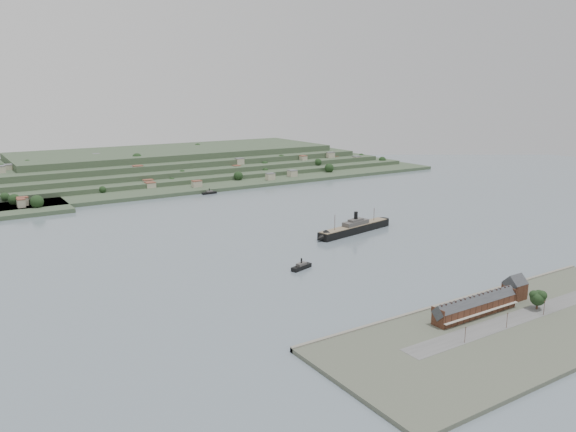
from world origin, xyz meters
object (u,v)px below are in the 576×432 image
tugboat (301,266)px  fig_tree (539,297)px  steamship (353,229)px  gabled_building (515,288)px  terrace_row (475,306)px

tugboat → fig_tree: bearing=-63.5°
steamship → tugboat: size_ratio=5.06×
gabled_building → fig_tree: size_ratio=1.31×
fig_tree → tugboat: bearing=116.5°
gabled_building → steamship: size_ratio=0.16×
terrace_row → tugboat: terrace_row is taller
gabled_building → tugboat: (-67.10, 111.24, -6.37)m
terrace_row → steamship: steamship is taller
terrace_row → gabled_building: size_ratio=3.95×
fig_tree → gabled_building: bearing=79.1°
steamship → tugboat: 103.08m
steamship → tugboat: bearing=-147.9°
gabled_building → tugboat: bearing=121.1°
steamship → gabled_building: bearing=-97.0°
terrace_row → tugboat: bearing=104.4°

